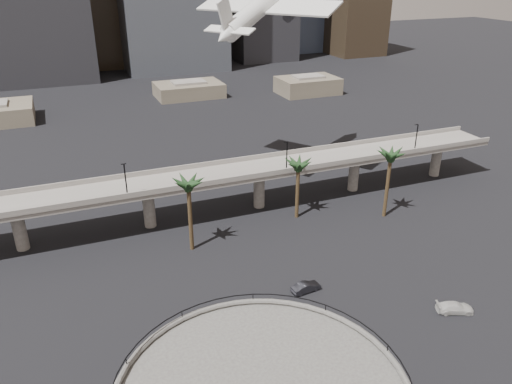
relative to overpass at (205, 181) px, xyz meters
name	(u,v)px	position (x,y,z in m)	size (l,w,h in m)	color
overpass	(205,181)	(0.00, 0.00, 0.00)	(130.00, 9.30, 14.70)	slate
palm_trees	(297,170)	(14.02, -10.35, 4.09)	(42.40, 10.40, 14.00)	#44331D
low_buildings	(152,97)	(6.89, 87.30, -4.48)	(135.00, 27.50, 6.80)	brown
airborne_jet	(267,2)	(18.25, 13.56, 30.57)	(30.13, 28.78, 15.35)	silver
car_a	(258,363)	(-6.04, -41.10, -6.61)	(1.71, 4.26, 1.45)	red
car_b	(306,287)	(6.54, -29.33, -6.58)	(1.60, 4.60, 1.51)	black
car_c	(455,308)	(23.73, -41.53, -6.59)	(2.11, 5.18, 1.50)	silver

